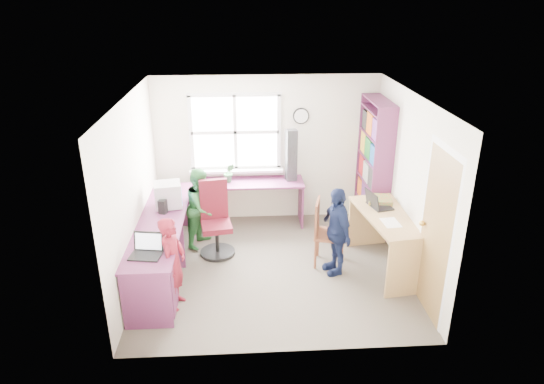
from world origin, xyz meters
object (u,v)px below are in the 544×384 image
at_px(right_desk, 388,230).
at_px(cd_tower, 291,155).
at_px(wooden_chair, 325,230).
at_px(laptop_right, 377,203).
at_px(person_red, 173,263).
at_px(l_desk, 174,253).
at_px(person_green, 202,207).
at_px(bookshelf, 373,169).
at_px(laptop_left, 147,250).
at_px(person_navy, 336,231).
at_px(potted_plant, 229,173).
at_px(swivel_chair, 216,223).
at_px(crt_monitor, 168,195).

bearing_deg(right_desk, cd_tower, 119.32).
xyz_separation_m(wooden_chair, laptop_right, (0.72, 0.08, 0.36)).
bearing_deg(person_red, l_desk, 20.50).
bearing_deg(person_green, bookshelf, -56.13).
height_order(laptop_left, person_navy, person_navy).
height_order(right_desk, cd_tower, cd_tower).
xyz_separation_m(right_desk, potted_plant, (-2.17, 1.51, 0.31)).
relative_size(laptop_right, person_navy, 0.34).
bearing_deg(swivel_chair, l_desk, -131.53).
relative_size(l_desk, laptop_right, 7.11).
xyz_separation_m(swivel_chair, potted_plant, (0.19, 0.91, 0.43)).
xyz_separation_m(bookshelf, wooden_chair, (-0.92, -1.08, -0.49)).
height_order(crt_monitor, laptop_right, crt_monitor).
height_order(bookshelf, person_navy, bookshelf).
xyz_separation_m(wooden_chair, laptop_left, (-2.25, -0.92, 0.29)).
distance_m(swivel_chair, potted_plant, 1.03).
bearing_deg(laptop_right, person_red, 95.13).
bearing_deg(wooden_chair, person_navy, -49.20).
bearing_deg(cd_tower, laptop_right, -60.36).
height_order(l_desk, laptop_right, laptop_right).
height_order(crt_monitor, potted_plant, crt_monitor).
height_order(laptop_left, cd_tower, cd_tower).
bearing_deg(swivel_chair, bookshelf, 5.76).
height_order(crt_monitor, person_red, person_red).
relative_size(swivel_chair, laptop_right, 2.64).
bearing_deg(person_red, right_desk, -62.73).
bearing_deg(person_navy, laptop_left, -88.06).
bearing_deg(cd_tower, person_navy, -84.06).
relative_size(wooden_chair, person_green, 0.79).
relative_size(l_desk, person_navy, 2.39).
bearing_deg(bookshelf, laptop_right, -101.40).
distance_m(right_desk, potted_plant, 2.66).
relative_size(wooden_chair, crt_monitor, 2.28).
xyz_separation_m(right_desk, person_navy, (-0.72, -0.04, 0.03)).
relative_size(right_desk, potted_plant, 4.76).
height_order(right_desk, person_navy, person_navy).
distance_m(crt_monitor, person_green, 0.61).
height_order(swivel_chair, laptop_right, swivel_chair).
distance_m(bookshelf, laptop_right, 1.03).
bearing_deg(right_desk, wooden_chair, 159.57).
bearing_deg(potted_plant, person_red, -105.99).
relative_size(bookshelf, person_navy, 1.70).
relative_size(crt_monitor, person_green, 0.35).
relative_size(bookshelf, potted_plant, 6.70).
height_order(crt_monitor, laptop_left, crt_monitor).
bearing_deg(person_green, cd_tower, -38.80).
bearing_deg(wooden_chair, crt_monitor, -176.13).
height_order(l_desk, person_navy, person_navy).
height_order(bookshelf, swivel_chair, bookshelf).
height_order(cd_tower, person_green, cd_tower).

